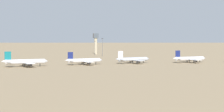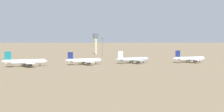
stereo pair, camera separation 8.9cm
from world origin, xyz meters
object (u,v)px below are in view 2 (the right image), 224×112
object	(u,v)px
parked_jet_navy_2	(84,61)
parked_jet_white_3	(133,59)
control_tower	(96,42)
light_pole_west	(95,47)
parked_jet_teal_1	(25,62)
light_pole_east	(102,46)
parked_jet_navy_4	(189,59)

from	to	relation	value
parked_jet_navy_2	parked_jet_white_3	bearing A→B (deg)	-1.53
parked_jet_white_3	control_tower	bearing A→B (deg)	77.06
control_tower	light_pole_west	world-z (taller)	control_tower
parked_jet_teal_1	light_pole_east	bearing A→B (deg)	46.30
parked_jet_navy_2	light_pole_east	size ratio (longest dim) A/B	1.66
parked_jet_white_3	parked_jet_navy_4	distance (m)	47.38
light_pole_west	light_pole_east	distance (m)	17.55
parked_jet_navy_4	light_pole_east	distance (m)	123.06
control_tower	parked_jet_navy_2	bearing A→B (deg)	-107.99
parked_jet_navy_2	parked_jet_navy_4	bearing A→B (deg)	-7.54
parked_jet_navy_2	control_tower	distance (m)	158.21
parked_jet_navy_4	light_pole_east	bearing A→B (deg)	103.92
parked_jet_white_3	control_tower	world-z (taller)	control_tower
control_tower	parked_jet_teal_1	bearing A→B (deg)	-120.89
parked_jet_navy_4	light_pole_east	xyz separation A→B (m)	(-41.27, 115.72, 7.05)
parked_jet_teal_1	parked_jet_white_3	bearing A→B (deg)	0.28
parked_jet_white_3	parked_jet_navy_4	xyz separation A→B (m)	(47.10, -5.15, 0.03)
parked_jet_navy_2	parked_jet_white_3	world-z (taller)	parked_jet_white_3
parked_jet_white_3	parked_jet_navy_4	size ratio (longest dim) A/B	0.99
parked_jet_teal_1	parked_jet_navy_2	distance (m)	45.66
parked_jet_navy_4	parked_jet_white_3	bearing A→B (deg)	168.04
parked_jet_white_3	parked_jet_navy_2	bearing A→B (deg)	175.18
parked_jet_navy_2	parked_jet_navy_4	size ratio (longest dim) A/B	0.99
parked_jet_navy_2	parked_jet_navy_4	world-z (taller)	parked_jet_navy_4
control_tower	parked_jet_navy_4	bearing A→B (deg)	-75.63
parked_jet_navy_2	parked_jet_navy_4	xyz separation A→B (m)	(87.64, -1.66, 0.05)
parked_jet_white_3	control_tower	xyz separation A→B (m)	(8.21, 146.65, 10.67)
parked_jet_white_3	light_pole_east	world-z (taller)	light_pole_east
parked_jet_white_3	control_tower	size ratio (longest dim) A/B	1.31
parked_jet_teal_1	parked_jet_navy_2	size ratio (longest dim) A/B	1.13
parked_jet_navy_2	light_pole_west	bearing A→B (deg)	65.41
parked_jet_navy_4	light_pole_west	world-z (taller)	light_pole_west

